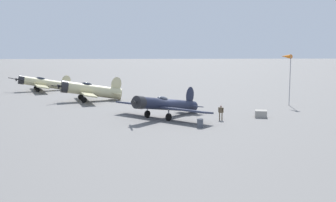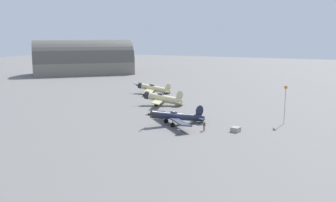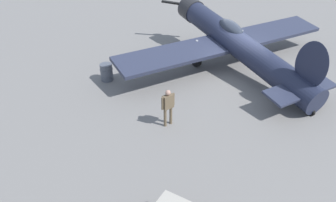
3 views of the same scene
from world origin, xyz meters
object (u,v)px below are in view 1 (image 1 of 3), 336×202
object	(u,v)px
airplane_foreground	(165,105)
equipment_crate	(261,114)
airplane_mid_apron	(89,90)
fuel_drum	(200,123)
ground_crew_mechanic	(221,111)
windsock_mast	(286,59)
airplane_far_line	(43,83)

from	to	relation	value
airplane_foreground	equipment_crate	xyz separation A→B (m)	(0.00, -10.58, -1.08)
airplane_mid_apron	fuel_drum	world-z (taller)	airplane_mid_apron
ground_crew_mechanic	windsock_mast	bearing A→B (deg)	172.79
airplane_far_line	ground_crew_mechanic	world-z (taller)	airplane_far_line
airplane_mid_apron	airplane_far_line	bearing A→B (deg)	-70.89
windsock_mast	airplane_mid_apron	bearing A→B (deg)	79.65
airplane_far_line	windsock_mast	world-z (taller)	windsock_mast
ground_crew_mechanic	airplane_foreground	bearing A→B (deg)	-70.86
airplane_foreground	equipment_crate	bearing A→B (deg)	132.28
fuel_drum	airplane_mid_apron	bearing A→B (deg)	33.46
airplane_far_line	fuel_drum	xyz separation A→B (m)	(-34.25, -23.41, -0.91)
equipment_crate	airplane_foreground	bearing A→B (deg)	90.01
ground_crew_mechanic	fuel_drum	distance (m)	4.84
airplane_foreground	windsock_mast	size ratio (longest dim) A/B	1.55
airplane_mid_apron	airplane_far_line	size ratio (longest dim) A/B	0.88
ground_crew_mechanic	fuel_drum	world-z (taller)	ground_crew_mechanic
ground_crew_mechanic	airplane_mid_apron	bearing A→B (deg)	-100.09
equipment_crate	airplane_mid_apron	bearing A→B (deg)	54.94
airplane_foreground	windsock_mast	bearing A→B (deg)	163.11
airplane_mid_apron	windsock_mast	world-z (taller)	windsock_mast
airplane_mid_apron	ground_crew_mechanic	size ratio (longest dim) A/B	6.44
ground_crew_mechanic	windsock_mast	size ratio (longest dim) A/B	0.24
airplane_foreground	fuel_drum	distance (m)	6.61
fuel_drum	windsock_mast	distance (m)	21.08
fuel_drum	ground_crew_mechanic	bearing A→B (deg)	-33.60
airplane_foreground	airplane_mid_apron	bearing A→B (deg)	-102.71
airplane_mid_apron	equipment_crate	xyz separation A→B (m)	(-14.61, -20.81, -1.17)
airplane_mid_apron	equipment_crate	world-z (taller)	airplane_mid_apron
windsock_mast	equipment_crate	bearing A→B (deg)	149.42
airplane_foreground	ground_crew_mechanic	world-z (taller)	airplane_foreground
airplane_foreground	ground_crew_mechanic	xyz separation A→B (m)	(-1.69, -5.85, -0.50)
windsock_mast	ground_crew_mechanic	bearing A→B (deg)	137.50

